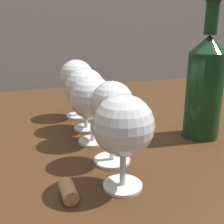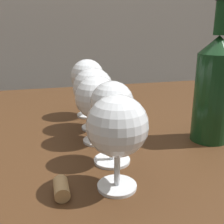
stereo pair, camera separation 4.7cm
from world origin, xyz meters
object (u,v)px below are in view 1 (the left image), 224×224
(wine_bottle, at_px, (205,85))
(wine_glass_port, at_px, (112,106))
(wine_glass_pinot, at_px, (92,98))
(wine_glass_rose, at_px, (85,89))
(wine_glass_amber, at_px, (123,128))
(wine_glass_white, at_px, (77,77))
(cork, at_px, (67,192))

(wine_bottle, bearing_deg, wine_glass_port, -168.59)
(wine_glass_pinot, xyz_separation_m, wine_glass_rose, (0.01, 0.08, 0.00))
(wine_glass_amber, distance_m, wine_glass_port, 0.08)
(wine_glass_port, relative_size, wine_glass_pinot, 1.05)
(wine_glass_rose, xyz_separation_m, wine_bottle, (0.23, -0.13, 0.02))
(wine_glass_amber, relative_size, wine_bottle, 0.50)
(wine_glass_white, xyz_separation_m, wine_bottle, (0.22, -0.23, 0.01))
(wine_bottle, relative_size, cork, 6.92)
(wine_glass_pinot, xyz_separation_m, cork, (-0.09, -0.18, -0.08))
(wine_glass_rose, relative_size, wine_bottle, 0.50)
(wine_glass_rose, distance_m, cork, 0.29)
(wine_glass_port, bearing_deg, wine_glass_rose, 90.05)
(wine_bottle, bearing_deg, wine_glass_pinot, 168.06)
(wine_glass_amber, height_order, wine_glass_port, wine_glass_port)
(wine_glass_port, bearing_deg, wine_glass_amber, -99.29)
(wine_glass_pinot, relative_size, wine_glass_white, 0.92)
(wine_bottle, distance_m, cork, 0.36)
(wine_glass_port, height_order, cork, wine_glass_port)
(cork, bearing_deg, wine_glass_pinot, 62.61)
(wine_glass_white, bearing_deg, cork, -106.22)
(wine_glass_amber, xyz_separation_m, wine_glass_port, (0.01, 0.08, 0.01))
(wine_glass_pinot, distance_m, wine_glass_rose, 0.08)
(wine_glass_port, distance_m, wine_glass_pinot, 0.10)
(wine_glass_port, height_order, wine_glass_pinot, wine_glass_port)
(wine_glass_white, distance_m, wine_bottle, 0.32)
(wine_glass_port, bearing_deg, wine_glass_white, 89.25)
(wine_glass_pinot, distance_m, cork, 0.22)
(wine_glass_rose, bearing_deg, wine_bottle, -29.55)
(wine_glass_white, relative_size, cork, 3.63)
(wine_glass_pinot, height_order, wine_bottle, wine_bottle)
(cork, bearing_deg, wine_bottle, 21.40)
(wine_glass_amber, height_order, wine_glass_rose, same)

